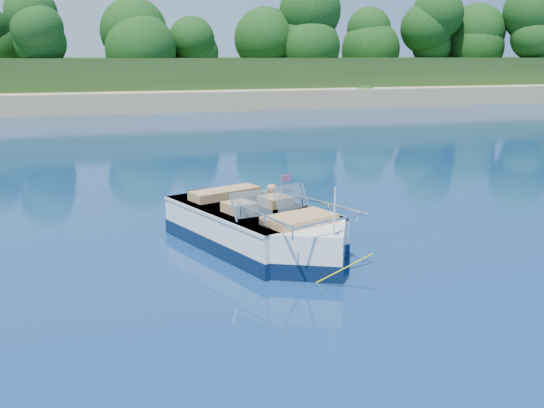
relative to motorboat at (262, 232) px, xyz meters
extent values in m
plane|color=#0B274F|center=(3.04, -0.50, -0.40)|extent=(160.00, 160.00, 0.00)
cube|color=tan|center=(3.04, 37.50, 0.10)|extent=(170.00, 8.00, 2.00)
cube|color=#1B3816|center=(3.04, 64.50, 0.60)|extent=(170.00, 56.00, 6.00)
cylinder|color=black|center=(3.04, 41.50, 2.90)|extent=(0.44, 0.44, 3.60)
sphere|color=black|center=(3.04, 41.50, 6.32)|extent=(5.94, 5.94, 5.94)
cylinder|color=black|center=(23.04, 39.50, 2.40)|extent=(0.44, 0.44, 2.60)
sphere|color=black|center=(23.04, 39.50, 4.87)|extent=(4.29, 4.29, 4.29)
cube|color=white|center=(-0.14, 0.39, -0.07)|extent=(3.41, 4.61, 1.15)
cube|color=white|center=(0.50, -1.45, -0.07)|extent=(2.06, 2.06, 1.15)
cube|color=#0A1933|center=(-0.14, 0.39, -0.23)|extent=(3.46, 4.66, 0.33)
cube|color=#0A1933|center=(0.50, -1.45, -0.23)|extent=(2.10, 2.10, 0.33)
cube|color=tan|center=(-0.24, 0.70, 0.25)|extent=(2.59, 3.30, 0.11)
cube|color=white|center=(-0.14, 0.39, 0.47)|extent=(3.45, 4.62, 0.07)
cube|color=black|center=(-0.88, 2.53, -0.02)|extent=(0.69, 0.56, 0.98)
cube|color=#8C9EA5|center=(-0.35, -0.49, 0.79)|extent=(0.89, 0.45, 0.53)
cube|color=#8C9EA5|center=(0.58, -0.17, 0.79)|extent=(0.89, 0.64, 0.53)
cube|color=tan|center=(-0.51, -0.02, 0.50)|extent=(0.76, 0.76, 0.44)
cube|color=tan|center=(0.42, 0.30, 0.50)|extent=(0.76, 0.76, 0.44)
cube|color=tan|center=(-0.49, 1.43, 0.50)|extent=(1.80, 1.12, 0.41)
cube|color=tan|center=(0.43, -1.25, 0.48)|extent=(1.63, 1.24, 0.37)
cylinder|color=white|center=(0.77, -2.23, 0.97)|extent=(0.04, 0.04, 0.93)
cube|color=#F6351B|center=(0.48, -0.20, 1.22)|extent=(0.23, 0.09, 0.15)
cube|color=silver|center=(0.79, -2.29, 0.54)|extent=(0.12, 0.10, 0.05)
cylinder|color=yellow|center=(0.76, -2.70, -0.02)|extent=(0.76, 0.93, 0.83)
torus|color=#FFC600|center=(1.05, 2.47, -0.31)|extent=(1.38, 1.38, 0.36)
torus|color=red|center=(1.05, 2.47, -0.29)|extent=(1.13, 1.13, 0.12)
imported|color=tan|center=(1.04, 2.56, -0.40)|extent=(0.43, 0.82, 1.55)
camera|label=1|loc=(-3.63, -12.37, 3.81)|focal=40.00mm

